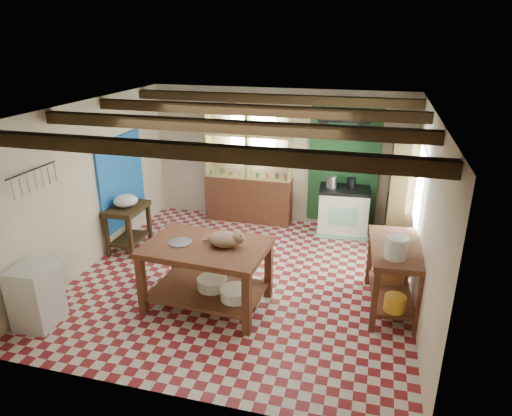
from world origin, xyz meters
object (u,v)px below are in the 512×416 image
(stove, at_px, (343,211))
(cat, at_px, (225,239))
(white_cabinet, at_px, (36,295))
(work_table, at_px, (207,275))
(prep_table, at_px, (129,228))
(right_counter, at_px, (393,277))

(stove, height_order, cat, cat)
(white_cabinet, bearing_deg, work_table, 22.25)
(prep_table, height_order, white_cabinet, white_cabinet)
(work_table, bearing_deg, cat, 11.31)
(prep_table, xyz_separation_m, cat, (2.19, -1.26, 0.61))
(work_table, bearing_deg, prep_table, 149.46)
(stove, relative_size, cat, 2.08)
(work_table, xyz_separation_m, cat, (0.25, 0.04, 0.56))
(work_table, relative_size, right_counter, 1.23)
(stove, height_order, prep_table, stove)
(work_table, bearing_deg, right_counter, 16.48)
(right_counter, bearing_deg, cat, -170.64)
(right_counter, relative_size, cat, 2.99)
(stove, relative_size, right_counter, 0.70)
(work_table, xyz_separation_m, white_cabinet, (-1.96, -0.98, -0.04))
(prep_table, bearing_deg, work_table, -34.77)
(stove, xyz_separation_m, right_counter, (0.85, -2.36, 0.02))
(work_table, distance_m, right_counter, 2.51)
(stove, bearing_deg, work_table, -122.29)
(white_cabinet, height_order, right_counter, right_counter)
(work_table, height_order, cat, cat)
(prep_table, relative_size, cat, 1.82)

